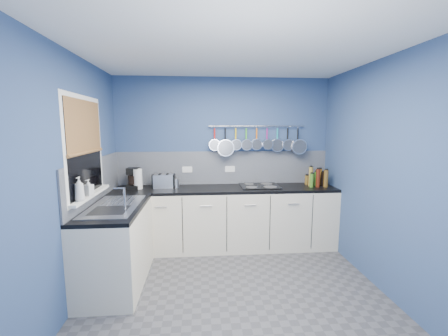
{
  "coord_description": "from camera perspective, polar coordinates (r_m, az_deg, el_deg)",
  "views": [
    {
      "loc": [
        -0.34,
        -2.9,
        1.77
      ],
      "look_at": [
        -0.05,
        0.75,
        1.25
      ],
      "focal_mm": 23.27,
      "sensor_mm": 36.0,
      "label": 1
    }
  ],
  "objects": [
    {
      "name": "pan_1",
      "position": [
        4.36,
        0.24,
        5.3
      ],
      "size": [
        0.25,
        0.12,
        0.44
      ],
      "primitive_type": null,
      "color": "silver",
      "rests_on": "pot_rail"
    },
    {
      "name": "floor",
      "position": [
        3.42,
        2.01,
        -23.31
      ],
      "size": [
        3.2,
        3.0,
        0.02
      ],
      "primitive_type": "cube",
      "color": "#47474C",
      "rests_on": "ground"
    },
    {
      "name": "condiment_0",
      "position": [
        4.63,
        18.36,
        -1.65
      ],
      "size": [
        0.05,
        0.05,
        0.24
      ],
      "primitive_type": "cylinder",
      "color": "#8C5914",
      "rests_on": "worktop_back"
    },
    {
      "name": "soap_bottle_a",
      "position": [
        3.17,
        -26.56,
        -3.71
      ],
      "size": [
        0.09,
        0.09,
        0.24
      ],
      "primitive_type": "imported",
      "rotation": [
        0.0,
        0.0,
        -0.02
      ],
      "color": "white",
      "rests_on": "window_sill"
    },
    {
      "name": "condiment_7",
      "position": [
        4.43,
        17.98,
        -1.9
      ],
      "size": [
        0.06,
        0.06,
        0.26
      ],
      "primitive_type": "cylinder",
      "color": "#4C190C",
      "rests_on": "worktop_back"
    },
    {
      "name": "condiment_2",
      "position": [
        4.6,
        15.98,
        -2.25
      ],
      "size": [
        0.07,
        0.07,
        0.14
      ],
      "primitive_type": "cylinder",
      "color": "brown",
      "rests_on": "worktop_back"
    },
    {
      "name": "ceiling",
      "position": [
        3.01,
        2.27,
        22.32
      ],
      "size": [
        3.2,
        3.0,
        0.02
      ],
      "primitive_type": "cube",
      "color": "white",
      "rests_on": "ground"
    },
    {
      "name": "worktop_left",
      "position": [
        3.45,
        -20.69,
        -7.38
      ],
      "size": [
        0.6,
        1.2,
        0.04
      ],
      "primitive_type": "cube",
      "color": "black",
      "rests_on": "cabinet_run_left"
    },
    {
      "name": "worktop_back",
      "position": [
        4.21,
        0.19,
        -4.12
      ],
      "size": [
        3.2,
        0.6,
        0.04
      ],
      "primitive_type": "cube",
      "color": "black",
      "rests_on": "cabinet_run_back"
    },
    {
      "name": "bamboo_blind",
      "position": [
        3.42,
        -25.7,
        7.38
      ],
      "size": [
        0.01,
        0.9,
        0.55
      ],
      "primitive_type": "cube",
      "color": "olive",
      "rests_on": "wall_left"
    },
    {
      "name": "canister",
      "position": [
        4.22,
        -9.43,
        -3.02
      ],
      "size": [
        0.11,
        0.11,
        0.13
      ],
      "primitive_type": "cylinder",
      "rotation": [
        0.0,
        0.0,
        -0.25
      ],
      "color": "silver",
      "rests_on": "worktop_back"
    },
    {
      "name": "condiment_6",
      "position": [
        4.47,
        19.38,
        -1.97
      ],
      "size": [
        0.07,
        0.07,
        0.25
      ],
      "primitive_type": "cylinder",
      "color": "brown",
      "rests_on": "worktop_back"
    },
    {
      "name": "condiment_1",
      "position": [
        4.61,
        17.26,
        -2.15
      ],
      "size": [
        0.06,
        0.06,
        0.16
      ],
      "primitive_type": "cylinder",
      "color": "black",
      "rests_on": "worktop_back"
    },
    {
      "name": "wall_right",
      "position": [
        3.53,
        29.05,
        -1.4
      ],
      "size": [
        0.02,
        3.0,
        2.5
      ],
      "primitive_type": "cube",
      "color": "navy",
      "rests_on": "ground"
    },
    {
      "name": "hob",
      "position": [
        4.33,
        6.95,
        -3.49
      ],
      "size": [
        0.56,
        0.49,
        0.01
      ],
      "primitive_type": "cube",
      "color": "black",
      "rests_on": "worktop_back"
    },
    {
      "name": "pan_6",
      "position": [
        4.49,
        10.42,
        5.62
      ],
      "size": [
        0.2,
        0.07,
        0.39
      ],
      "primitive_type": null,
      "color": "silver",
      "rests_on": "pot_rail"
    },
    {
      "name": "cabinet_run_back",
      "position": [
        4.32,
        0.18,
        -9.96
      ],
      "size": [
        3.2,
        0.6,
        0.86
      ],
      "primitive_type": "cube",
      "color": "beige",
      "rests_on": "ground"
    },
    {
      "name": "pan_3",
      "position": [
        4.39,
        4.39,
        5.86
      ],
      "size": [
        0.17,
        0.1,
        0.36
      ],
      "primitive_type": null,
      "color": "silver",
      "rests_on": "pot_rail"
    },
    {
      "name": "window_frame",
      "position": [
        3.43,
        -25.67,
        3.62
      ],
      "size": [
        0.01,
        1.0,
        1.1
      ],
      "primitive_type": "cube",
      "color": "white",
      "rests_on": "wall_left"
    },
    {
      "name": "paper_towel",
      "position": [
        4.27,
        -16.57,
        -2.08
      ],
      "size": [
        0.14,
        0.14,
        0.28
      ],
      "primitive_type": "cylinder",
      "rotation": [
        0.0,
        0.0,
        0.11
      ],
      "color": "white",
      "rests_on": "worktop_back"
    },
    {
      "name": "window_glass",
      "position": [
        3.43,
        -25.59,
        3.62
      ],
      "size": [
        0.01,
        0.9,
        1.0
      ],
      "primitive_type": "cube",
      "color": "black",
      "rests_on": "wall_left"
    },
    {
      "name": "pot_rail",
      "position": [
        4.43,
        6.44,
        8.17
      ],
      "size": [
        1.45,
        0.02,
        0.02
      ],
      "primitive_type": "cylinder",
      "rotation": [
        0.0,
        1.57,
        0.0
      ],
      "color": "silver",
      "rests_on": "wall_back"
    },
    {
      "name": "pan_2",
      "position": [
        4.37,
        2.32,
        5.89
      ],
      "size": [
        0.17,
        0.11,
        0.36
      ],
      "primitive_type": null,
      "color": "silver",
      "rests_on": "pot_rail"
    },
    {
      "name": "mixer_tap",
      "position": [
        3.21,
        -18.94,
        -5.7
      ],
      "size": [
        0.12,
        0.08,
        0.26
      ],
      "primitive_type": null,
      "color": "silver",
      "rests_on": "worktop_left"
    },
    {
      "name": "backsplash_left",
      "position": [
        3.76,
        -23.86,
        -2.1
      ],
      "size": [
        0.02,
        1.8,
        0.5
      ],
      "primitive_type": "cube",
      "color": "gray",
      "rests_on": "wall_left"
    },
    {
      "name": "pan_8",
      "position": [
        4.59,
        14.27,
        5.34
      ],
      "size": [
        0.23,
        0.13,
        0.42
      ],
      "primitive_type": null,
      "color": "silver",
      "rests_on": "pot_rail"
    },
    {
      "name": "wall_back",
      "position": [
        4.45,
        -0.15,
        1.38
      ],
      "size": [
        3.2,
        0.02,
        2.5
      ],
      "primitive_type": "cube",
      "color": "navy",
      "rests_on": "ground"
    },
    {
      "name": "soap_bottle_b",
      "position": [
        3.39,
        -25.07,
        -3.48
      ],
      "size": [
        0.1,
        0.1,
        0.17
      ],
      "primitive_type": "imported",
      "rotation": [
        0.0,
        0.0,
        -0.37
      ],
      "color": "white",
      "rests_on": "window_sill"
    },
    {
      "name": "pan_0",
      "position": [
        4.34,
        -1.86,
        5.82
      ],
      "size": [
        0.17,
        0.07,
        0.36
      ],
      "primitive_type": null,
      "color": "silver",
      "rests_on": "pot_rail"
    },
    {
      "name": "condiment_3",
      "position": [
        4.55,
        18.79,
        -2.04
      ],
      "size": [
        0.05,
        0.05,
        0.21
      ],
      "primitive_type": "cylinder",
      "color": "black",
      "rests_on": "worktop_back"
    },
    {
      "name": "condiment_8",
      "position": [
        4.4,
        16.82,
        -2.35
      ],
      "size": [
        0.06,
        0.06,
        0.2
      ],
      "primitive_type": "cylinder",
      "color": "#3F721E",
      "rests_on": "worktop_back"
    },
    {
      "name": "toaster",
      "position": [
        4.27,
        -11.72,
        -2.51
      ],
      "size": [
        0.31,
        0.2,
        0.19
      ],
      "primitive_type": "cube",
      "rotation": [
        0.0,
        0.0,
        0.09
      ],
      "color": "silver",
      "rests_on": "worktop_back"
    },
    {
      "name": "sink_unit",
      "position": [
        3.45,
        -20.71,
        -7.0
      ],
      "size": [
        0.5,
        0.95,
        0.01
      ],
      "primitive_type": "cube",
      "color": "silver",
      "rests_on": "worktop_left"
    },
    {
      "name": "pan_4",
      "position": [
        4.42,
        6.43,
        5.86
      ],
      "size": [
        0.17,
        0.06,
        0.36
      ],
      "primitive_type": null,
      "color": "silver",
      "rests_on": "pot_rail"
    },
    {
      "name": "pan_5",
      "position": [
        4.45,
        8.45,
        5.88
      ],
      "size": [
        0.16,
        0.1,
        0.35
      ],
      "primitive_type": null,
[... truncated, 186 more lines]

